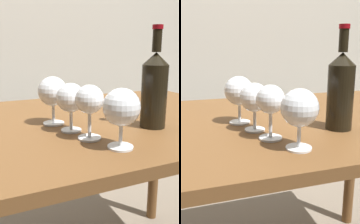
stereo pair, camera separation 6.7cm
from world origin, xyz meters
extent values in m
cube|color=brown|center=(0.00, 0.00, 0.74)|extent=(1.26, 0.80, 0.03)
cylinder|color=brown|center=(0.57, 0.34, 0.36)|extent=(0.06, 0.06, 0.73)
cylinder|color=white|center=(-0.03, -0.28, 0.76)|extent=(0.06, 0.06, 0.00)
cylinder|color=white|center=(-0.03, -0.28, 0.79)|extent=(0.01, 0.01, 0.07)
sphere|color=white|center=(-0.03, -0.28, 0.85)|extent=(0.09, 0.09, 0.09)
ellipsoid|color=gold|center=(-0.03, -0.28, 0.85)|extent=(0.08, 0.08, 0.03)
cylinder|color=white|center=(-0.07, -0.20, 0.76)|extent=(0.06, 0.06, 0.00)
cylinder|color=white|center=(-0.07, -0.20, 0.80)|extent=(0.01, 0.01, 0.08)
sphere|color=white|center=(-0.07, -0.20, 0.86)|extent=(0.07, 0.07, 0.07)
ellipsoid|color=maroon|center=(-0.07, -0.20, 0.86)|extent=(0.06, 0.06, 0.03)
cylinder|color=white|center=(-0.09, -0.11, 0.76)|extent=(0.06, 0.06, 0.00)
cylinder|color=white|center=(-0.09, -0.11, 0.79)|extent=(0.01, 0.01, 0.06)
sphere|color=white|center=(-0.09, -0.11, 0.85)|extent=(0.08, 0.08, 0.08)
ellipsoid|color=#EACC66|center=(-0.09, -0.11, 0.85)|extent=(0.07, 0.07, 0.04)
cylinder|color=white|center=(-0.12, -0.02, 0.76)|extent=(0.07, 0.07, 0.00)
cylinder|color=white|center=(-0.12, -0.02, 0.79)|extent=(0.01, 0.01, 0.07)
sphere|color=white|center=(-0.12, -0.02, 0.86)|extent=(0.09, 0.09, 0.09)
ellipsoid|color=maroon|center=(-0.12, -0.02, 0.85)|extent=(0.08, 0.08, 0.03)
cylinder|color=black|center=(0.14, -0.17, 0.85)|extent=(0.08, 0.08, 0.18)
cone|color=black|center=(0.14, -0.17, 0.96)|extent=(0.08, 0.08, 0.03)
cylinder|color=black|center=(0.14, -0.17, 1.00)|extent=(0.03, 0.03, 0.06)
cylinder|color=maroon|center=(0.14, -0.17, 1.04)|extent=(0.03, 0.03, 0.01)
camera|label=1|loc=(-0.34, -0.79, 0.99)|focal=42.76mm
camera|label=2|loc=(-0.28, -0.82, 0.99)|focal=42.76mm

